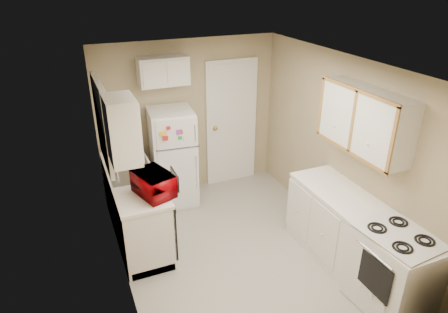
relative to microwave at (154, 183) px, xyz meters
name	(u,v)px	position (x,y,z in m)	size (l,w,h in m)	color
floor	(239,253)	(0.95, -0.35, -1.05)	(3.80, 3.80, 0.00)	#BAB5AC
ceiling	(243,66)	(0.95, -0.35, 1.35)	(3.80, 3.80, 0.00)	white
wall_left	(117,194)	(-0.45, -0.35, 0.15)	(3.80, 3.80, 0.00)	tan
wall_right	(340,150)	(2.35, -0.35, 0.15)	(3.80, 3.80, 0.00)	tan
wall_back	(189,118)	(0.95, 1.55, 0.15)	(2.80, 2.80, 0.00)	tan
wall_front	(347,276)	(0.95, -2.25, 0.15)	(2.80, 2.80, 0.00)	tan
left_counter	(136,206)	(-0.15, 0.55, -0.60)	(0.60, 1.80, 0.90)	silver
dishwasher	(169,223)	(0.14, -0.05, -0.56)	(0.03, 0.58, 0.72)	black
sink	(131,174)	(-0.15, 0.70, -0.19)	(0.54, 0.74, 0.16)	gray
microwave	(154,183)	(0.00, 0.00, 0.00)	(0.28, 0.50, 0.34)	#880005
soap_bottle	(120,151)	(-0.20, 1.18, -0.05)	(0.08, 0.08, 0.18)	white
window_blinds	(103,124)	(-0.41, 0.70, 0.55)	(0.10, 0.98, 1.08)	silver
upper_cabinet_left	(122,130)	(-0.30, -0.13, 0.75)	(0.30, 0.45, 0.70)	silver
refrigerator	(173,158)	(0.56, 1.19, -0.30)	(0.62, 0.60, 1.49)	silver
cabinet_over_fridge	(163,71)	(0.55, 1.40, 0.95)	(0.70, 0.30, 0.40)	silver
interior_door	(231,124)	(1.65, 1.51, -0.03)	(0.86, 0.06, 2.08)	silver
right_counter	(354,239)	(2.05, -1.15, -0.60)	(0.60, 2.00, 0.90)	silver
stove	(392,270)	(2.05, -1.73, -0.59)	(0.62, 0.76, 0.92)	silver
upper_cabinet_right	(365,120)	(2.20, -0.85, 0.75)	(0.30, 1.20, 0.70)	silver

